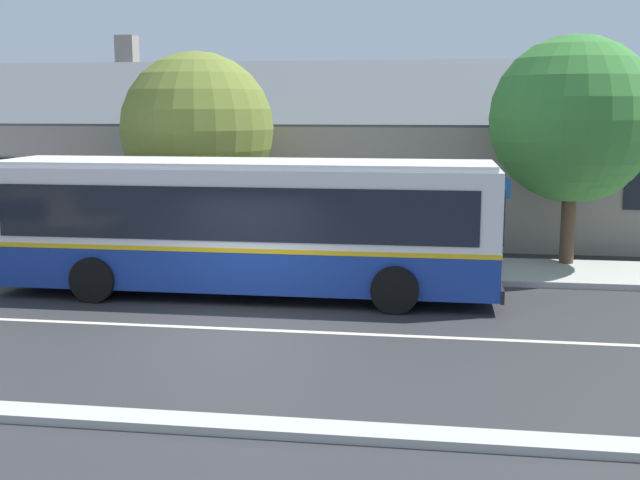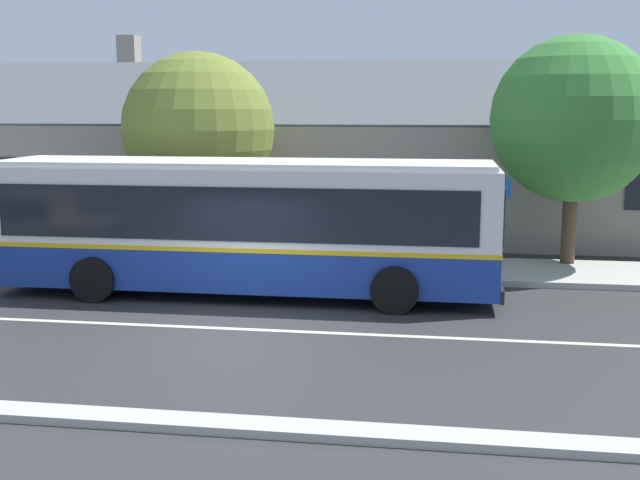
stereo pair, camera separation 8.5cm
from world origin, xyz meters
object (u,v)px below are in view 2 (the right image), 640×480
object	(u,v)px
transit_bus	(245,223)
street_tree_secondary	(194,133)
bench_by_building	(23,243)
street_tree_primary	(577,125)
bus_stop_sign	(502,216)

from	to	relation	value
transit_bus	street_tree_secondary	size ratio (longest dim) A/B	1.97
bench_by_building	street_tree_secondary	xyz separation A→B (m)	(4.30, 1.90, 2.94)
street_tree_primary	street_tree_secondary	bearing A→B (deg)	177.95
street_tree_secondary	street_tree_primary	bearing A→B (deg)	-2.05
bench_by_building	bus_stop_sign	bearing A→B (deg)	-1.92
bench_by_building	street_tree_primary	xyz separation A→B (m)	(14.59, 1.53, 3.19)
transit_bus	bus_stop_sign	distance (m)	6.19
bench_by_building	street_tree_secondary	size ratio (longest dim) A/B	0.29
transit_bus	bus_stop_sign	size ratio (longest dim) A/B	4.72
bench_by_building	bus_stop_sign	xyz separation A→B (m)	(12.66, -0.42, 1.07)
bus_stop_sign	street_tree_primary	bearing A→B (deg)	45.43
transit_bus	street_tree_secondary	world-z (taller)	street_tree_secondary
transit_bus	street_tree_primary	bearing A→B (deg)	27.59
transit_bus	street_tree_secondary	xyz separation A→B (m)	(-2.54, 4.42, 1.87)
transit_bus	bench_by_building	xyz separation A→B (m)	(-6.83, 2.52, -1.07)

